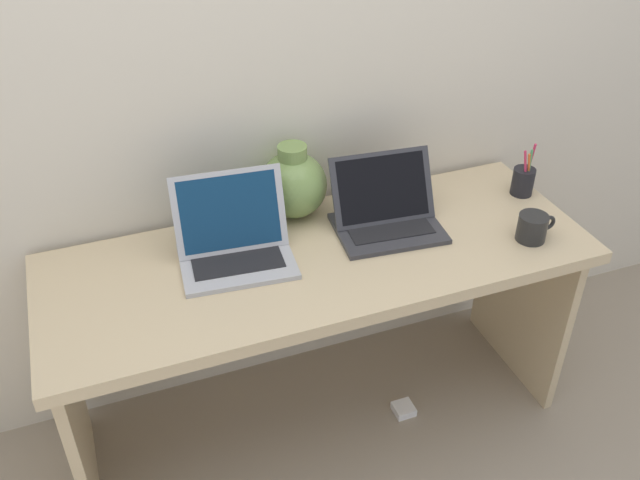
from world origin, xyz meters
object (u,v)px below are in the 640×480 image
Objects in this scene: laptop_right at (385,210)px; coffee_mug at (533,227)px; laptop_left at (234,238)px; pen_cup at (523,181)px; power_brick at (404,409)px; green_vase at (293,184)px.

laptop_right reaches higher than coffee_mug.
laptop_left is 0.99m from pen_cup.
laptop_right is 0.51m from pen_cup.
power_brick is (0.52, -0.17, -0.75)m from laptop_left.
laptop_left is 0.48m from laptop_right.
green_vase is at bearing 130.87° from power_brick.
laptop_left is 0.93m from power_brick.
green_vase is 0.77m from pen_cup.
green_vase reaches higher than coffee_mug.
laptop_right is (0.48, -0.01, -0.01)m from laptop_left.
power_brick is (0.28, -0.33, -0.80)m from green_vase.
green_vase is 1.29× the size of pen_cup.
laptop_left is 0.89m from coffee_mug.
pen_cup is 0.89m from power_brick.
coffee_mug is 0.27m from pen_cup.
green_vase is at bearing 168.42° from pen_cup.
pen_cup is 2.64× the size of power_brick.
power_brick is (0.04, -0.16, -0.75)m from laptop_right.
laptop_right reaches higher than pen_cup.
coffee_mug reaches higher than power_brick.
laptop_left is at bearing -145.87° from green_vase.
laptop_right is at bearing -0.72° from laptop_left.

